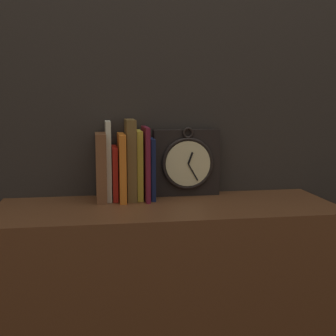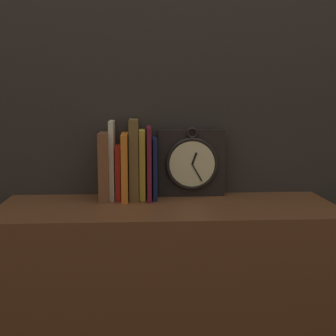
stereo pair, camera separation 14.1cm
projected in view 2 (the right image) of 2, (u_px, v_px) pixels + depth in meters
name	position (u px, v px, depth m)	size (l,w,h in m)	color
wall_back	(164.00, 17.00, 1.55)	(6.00, 0.05, 2.60)	#2D2823
bookshelf	(168.00, 314.00, 1.48)	(1.04, 0.38, 0.71)	brown
clock	(191.00, 163.00, 1.56)	(0.22, 0.06, 0.23)	black
book_slot0_brown	(105.00, 166.00, 1.51)	(0.03, 0.14, 0.22)	brown
book_slot1_cream	(112.00, 160.00, 1.52)	(0.02, 0.12, 0.25)	beige
book_slot2_red	(118.00, 172.00, 1.53)	(0.02, 0.11, 0.17)	red
book_slot3_orange	(125.00, 167.00, 1.51)	(0.02, 0.15, 0.21)	orange
book_slot4_brown	(134.00, 159.00, 1.52)	(0.03, 0.13, 0.26)	brown
book_slot5_yellow	(142.00, 164.00, 1.53)	(0.02, 0.12, 0.22)	yellow
book_slot6_maroon	(149.00, 163.00, 1.51)	(0.01, 0.15, 0.24)	maroon
book_slot7_navy	(155.00, 168.00, 1.53)	(0.01, 0.12, 0.20)	#142047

